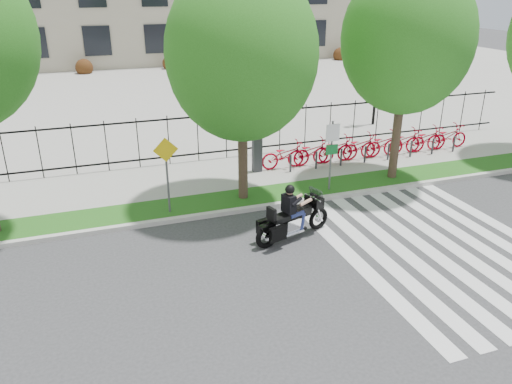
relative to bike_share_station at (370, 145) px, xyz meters
name	(u,v)px	position (x,y,z in m)	size (l,w,h in m)	color
ground	(282,278)	(-6.86, -7.20, -0.68)	(120.00, 120.00, 0.00)	#333335
curb	(235,211)	(-6.86, -3.10, -0.61)	(60.00, 0.20, 0.15)	beige
grass_verge	(228,201)	(-6.86, -2.25, -0.61)	(60.00, 1.50, 0.15)	#225916
sidewalk	(209,176)	(-6.86, 0.25, -0.61)	(60.00, 3.50, 0.15)	#9A9890
plaza	(147,91)	(-6.86, 17.80, -0.63)	(80.00, 34.00, 0.10)	#9A9890
crosswalk_stripes	(439,247)	(-2.03, -7.20, -0.68)	(5.70, 8.00, 0.01)	silver
iron_fence	(198,137)	(-6.86, 2.00, 0.47)	(30.00, 0.06, 2.00)	black
lamp_post_right	(378,64)	(3.14, 4.80, 2.52)	(1.06, 0.70, 4.25)	black
street_tree_1	(242,54)	(-6.29, -2.25, 4.26)	(4.76, 4.76, 7.54)	#37271E
street_tree_2	(407,39)	(-0.35, -2.25, 4.51)	(4.52, 4.52, 7.66)	#37271E
bike_share_station	(370,145)	(0.00, 0.00, 0.00)	(10.09, 0.89, 1.50)	#2D2D33
sign_pole_regulatory	(332,147)	(-3.19, -2.62, 1.06)	(0.50, 0.09, 2.50)	#59595B
sign_pole_warning	(167,165)	(-8.90, -2.62, 1.06)	(0.78, 0.09, 2.49)	#59595B
motorcycle_rider	(293,217)	(-5.75, -5.30, 0.01)	(2.62, 1.22, 2.08)	black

